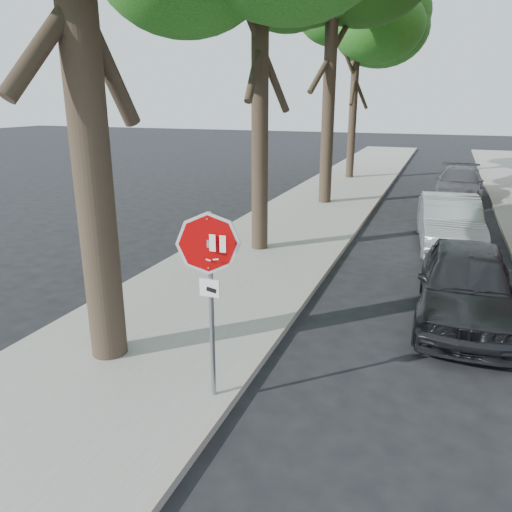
{
  "coord_description": "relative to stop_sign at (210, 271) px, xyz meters",
  "views": [
    {
      "loc": [
        1.99,
        -5.47,
        4.05
      ],
      "look_at": [
        -0.25,
        0.48,
        2.05
      ],
      "focal_mm": 35.0,
      "sensor_mm": 36.0,
      "label": 1
    }
  ],
  "objects": [
    {
      "name": "ground",
      "position": [
        0.7,
        0.03,
        -1.95
      ],
      "size": [
        120.0,
        120.0,
        0.0
      ],
      "primitive_type": "plane",
      "color": "black",
      "rests_on": "ground"
    },
    {
      "name": "sidewalk_left",
      "position": [
        -1.8,
        12.03,
        -1.89
      ],
      "size": [
        4.0,
        55.0,
        0.12
      ],
      "primitive_type": "cube",
      "color": "gray",
      "rests_on": "ground"
    },
    {
      "name": "curb_left",
      "position": [
        0.25,
        12.03,
        -1.88
      ],
      "size": [
        0.12,
        55.0,
        0.13
      ],
      "primitive_type": "cube",
      "color": "#9E9384",
      "rests_on": "ground"
    },
    {
      "name": "curb_right",
      "position": [
        4.65,
        12.03,
        -1.88
      ],
      "size": [
        0.12,
        55.0,
        0.13
      ],
      "primitive_type": "cube",
      "color": "#9E9384",
      "rests_on": "ground"
    },
    {
      "name": "stop_sign",
      "position": [
        0.0,
        0.0,
        0.0
      ],
      "size": [
        0.76,
        0.34,
        2.61
      ],
      "color": "gray",
      "rests_on": "sidewalk_left"
    },
    {
      "name": "tree_far",
      "position": [
        -2.02,
        21.14,
        5.26
      ],
      "size": [
        5.29,
        4.91,
        9.33
      ],
      "color": "black",
      "rests_on": "sidewalk_left"
    },
    {
      "name": "car_a",
      "position": [
        3.3,
        4.18,
        -1.22
      ],
      "size": [
        1.74,
        4.3,
        1.46
      ],
      "primitive_type": "imported",
      "rotation": [
        0.0,
        0.0,
        0.0
      ],
      "color": "black",
      "rests_on": "ground"
    },
    {
      "name": "car_b",
      "position": [
        2.97,
        9.35,
        -1.22
      ],
      "size": [
        1.96,
        4.53,
        1.45
      ],
      "primitive_type": "imported",
      "rotation": [
        0.0,
        0.0,
        0.1
      ],
      "color": "#9EA2A6",
      "rests_on": "ground"
    },
    {
      "name": "car_c",
      "position": [
        3.3,
        17.0,
        -1.28
      ],
      "size": [
        2.03,
        4.65,
        1.33
      ],
      "primitive_type": "imported",
      "rotation": [
        0.0,
        0.0,
        -0.04
      ],
      "color": "#4F4E53",
      "rests_on": "ground"
    }
  ]
}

